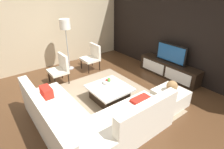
{
  "coord_description": "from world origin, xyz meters",
  "views": [
    {
      "loc": [
        3.0,
        -2.21,
        2.67
      ],
      "look_at": [
        -0.34,
        0.37,
        0.56
      ],
      "focal_mm": 28.7,
      "sensor_mm": 36.0,
      "label": 1
    }
  ],
  "objects_px": {
    "television": "(171,53)",
    "fruit_bowl": "(108,81)",
    "accent_chair_near": "(60,67)",
    "floor_lamp": "(65,27)",
    "sectional_couch": "(88,119)",
    "ottoman": "(170,98)",
    "coffee_table": "(109,93)",
    "accent_chair_far": "(92,56)",
    "media_console": "(168,69)",
    "decorative_ball": "(172,86)"
  },
  "relations": [
    {
      "from": "decorative_ball",
      "to": "accent_chair_near",
      "type": "bearing_deg",
      "value": -149.33
    },
    {
      "from": "ottoman",
      "to": "accent_chair_far",
      "type": "distance_m",
      "value": 3.02
    },
    {
      "from": "television",
      "to": "fruit_bowl",
      "type": "height_order",
      "value": "television"
    },
    {
      "from": "decorative_ball",
      "to": "sectional_couch",
      "type": "bearing_deg",
      "value": -102.43
    },
    {
      "from": "accent_chair_near",
      "to": "floor_lamp",
      "type": "distance_m",
      "value": 1.38
    },
    {
      "from": "coffee_table",
      "to": "fruit_bowl",
      "type": "height_order",
      "value": "fruit_bowl"
    },
    {
      "from": "floor_lamp",
      "to": "coffee_table",
      "type": "bearing_deg",
      "value": -1.22
    },
    {
      "from": "media_console",
      "to": "ottoman",
      "type": "bearing_deg",
      "value": -52.02
    },
    {
      "from": "television",
      "to": "coffee_table",
      "type": "bearing_deg",
      "value": -92.49
    },
    {
      "from": "media_console",
      "to": "floor_lamp",
      "type": "height_order",
      "value": "floor_lamp"
    },
    {
      "from": "accent_chair_near",
      "to": "fruit_bowl",
      "type": "distance_m",
      "value": 1.62
    },
    {
      "from": "accent_chair_near",
      "to": "floor_lamp",
      "type": "bearing_deg",
      "value": 133.62
    },
    {
      "from": "sectional_couch",
      "to": "ottoman",
      "type": "height_order",
      "value": "sectional_couch"
    },
    {
      "from": "fruit_bowl",
      "to": "decorative_ball",
      "type": "relative_size",
      "value": 1.07
    },
    {
      "from": "coffee_table",
      "to": "accent_chair_far",
      "type": "xyz_separation_m",
      "value": [
        -1.92,
        0.71,
        0.29
      ]
    },
    {
      "from": "sectional_couch",
      "to": "accent_chair_near",
      "type": "height_order",
      "value": "accent_chair_near"
    },
    {
      "from": "sectional_couch",
      "to": "coffee_table",
      "type": "distance_m",
      "value": 1.18
    },
    {
      "from": "ottoman",
      "to": "media_console",
      "type": "bearing_deg",
      "value": 127.98
    },
    {
      "from": "accent_chair_far",
      "to": "decorative_ball",
      "type": "xyz_separation_m",
      "value": [
        2.99,
        0.34,
        0.04
      ]
    },
    {
      "from": "accent_chair_far",
      "to": "coffee_table",
      "type": "bearing_deg",
      "value": -21.75
    },
    {
      "from": "decorative_ball",
      "to": "fruit_bowl",
      "type": "bearing_deg",
      "value": -142.95
    },
    {
      "from": "media_console",
      "to": "accent_chair_far",
      "type": "relative_size",
      "value": 2.33
    },
    {
      "from": "television",
      "to": "coffee_table",
      "type": "height_order",
      "value": "television"
    },
    {
      "from": "fruit_bowl",
      "to": "coffee_table",
      "type": "bearing_deg",
      "value": -29.62
    },
    {
      "from": "floor_lamp",
      "to": "ottoman",
      "type": "xyz_separation_m",
      "value": [
        3.49,
        1.0,
        -1.26
      ]
    },
    {
      "from": "ottoman",
      "to": "sectional_couch",
      "type": "bearing_deg",
      "value": -102.43
    },
    {
      "from": "ottoman",
      "to": "accent_chair_far",
      "type": "relative_size",
      "value": 0.8
    },
    {
      "from": "accent_chair_near",
      "to": "accent_chair_far",
      "type": "xyz_separation_m",
      "value": [
        -0.26,
        1.28,
        -0.0
      ]
    },
    {
      "from": "accent_chair_near",
      "to": "ottoman",
      "type": "distance_m",
      "value": 3.19
    },
    {
      "from": "sectional_couch",
      "to": "ottoman",
      "type": "bearing_deg",
      "value": 77.57
    },
    {
      "from": "television",
      "to": "coffee_table",
      "type": "distance_m",
      "value": 2.37
    },
    {
      "from": "sectional_couch",
      "to": "floor_lamp",
      "type": "height_order",
      "value": "floor_lamp"
    },
    {
      "from": "television",
      "to": "decorative_ball",
      "type": "distance_m",
      "value": 1.6
    },
    {
      "from": "television",
      "to": "floor_lamp",
      "type": "bearing_deg",
      "value": -138.28
    },
    {
      "from": "television",
      "to": "accent_chair_far",
      "type": "distance_m",
      "value": 2.59
    },
    {
      "from": "media_console",
      "to": "sectional_couch",
      "type": "distance_m",
      "value": 3.33
    },
    {
      "from": "accent_chair_near",
      "to": "television",
      "type": "bearing_deg",
      "value": 51.3
    },
    {
      "from": "media_console",
      "to": "television",
      "type": "distance_m",
      "value": 0.55
    },
    {
      "from": "sectional_couch",
      "to": "ottoman",
      "type": "distance_m",
      "value": 2.1
    },
    {
      "from": "media_console",
      "to": "sectional_couch",
      "type": "height_order",
      "value": "sectional_couch"
    },
    {
      "from": "sectional_couch",
      "to": "ottoman",
      "type": "xyz_separation_m",
      "value": [
        0.45,
        2.05,
        -0.09
      ]
    },
    {
      "from": "fruit_bowl",
      "to": "television",
      "type": "bearing_deg",
      "value": 82.71
    },
    {
      "from": "media_console",
      "to": "ottoman",
      "type": "distance_m",
      "value": 1.58
    },
    {
      "from": "fruit_bowl",
      "to": "sectional_couch",
      "type": "bearing_deg",
      "value": -53.85
    },
    {
      "from": "television",
      "to": "ottoman",
      "type": "relative_size",
      "value": 1.49
    },
    {
      "from": "media_console",
      "to": "decorative_ball",
      "type": "relative_size",
      "value": 7.71
    },
    {
      "from": "accent_chair_near",
      "to": "decorative_ball",
      "type": "bearing_deg",
      "value": 23.46
    },
    {
      "from": "media_console",
      "to": "television",
      "type": "xyz_separation_m",
      "value": [
        -0.0,
        0.0,
        0.55
      ]
    },
    {
      "from": "television",
      "to": "accent_chair_near",
      "type": "bearing_deg",
      "value": -121.5
    },
    {
      "from": "coffee_table",
      "to": "decorative_ball",
      "type": "xyz_separation_m",
      "value": [
        1.07,
        1.05,
        0.33
      ]
    }
  ]
}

